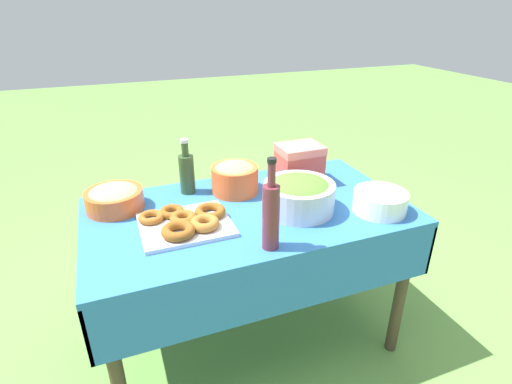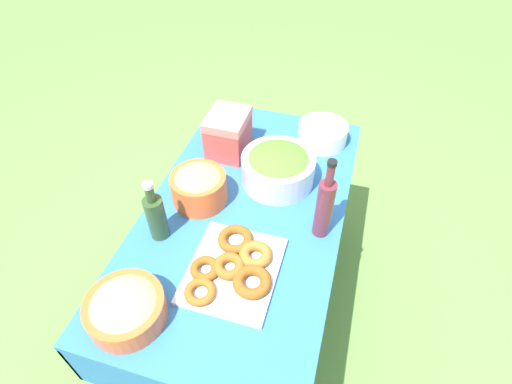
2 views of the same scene
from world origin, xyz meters
name	(u,v)px [view 2 (image 2 of 2)]	position (x,y,z in m)	size (l,w,h in m)	color
ground_plane	(248,304)	(0.00, 0.00, 0.00)	(14.00, 14.00, 0.00)	#609342
picnic_table	(246,227)	(0.00, 0.00, 0.59)	(1.29, 0.71, 0.69)	#2D6BB2
salad_bowl	(278,167)	(-0.18, 0.08, 0.76)	(0.28, 0.28, 0.14)	silver
pasta_bowl	(125,308)	(0.50, -0.20, 0.74)	(0.23, 0.23, 0.10)	#E05B28
donut_platter	(234,267)	(0.27, 0.05, 0.71)	(0.36, 0.30, 0.05)	silver
plate_stack	(322,134)	(-0.48, 0.20, 0.73)	(0.21, 0.21, 0.08)	white
olive_oil_bottle	(156,216)	(0.19, -0.25, 0.79)	(0.07, 0.07, 0.24)	#2D4723
wine_bottle	(324,207)	(0.03, 0.28, 0.82)	(0.06, 0.06, 0.32)	maroon
bread_bowl	(199,186)	(0.00, -0.18, 0.77)	(0.20, 0.20, 0.14)	#E05B28
cooler_box	(228,133)	(-0.31, -0.17, 0.78)	(0.19, 0.16, 0.18)	#E04C42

